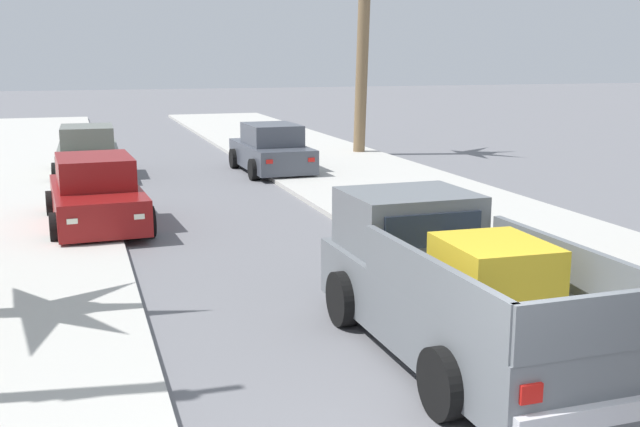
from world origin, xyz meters
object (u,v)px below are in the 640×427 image
at_px(car_right_near, 88,153).
at_px(car_right_mid, 96,195).
at_px(car_left_mid, 271,150).
at_px(pickup_truck, 456,289).

xyz_separation_m(car_right_near, car_right_mid, (0.01, -7.41, 0.00)).
xyz_separation_m(car_left_mid, car_right_mid, (-5.50, -6.50, 0.00)).
xyz_separation_m(pickup_truck, car_right_mid, (-4.02, 8.75, -0.10)).
bearing_deg(car_left_mid, car_right_mid, -130.23).
bearing_deg(car_right_mid, car_left_mid, 49.77).
bearing_deg(car_left_mid, car_right_near, 170.60).
distance_m(pickup_truck, car_right_near, 16.66).
bearing_deg(car_right_near, car_left_mid, -9.40).
bearing_deg(car_right_mid, car_right_near, 90.04).
relative_size(pickup_truck, car_right_mid, 1.21).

